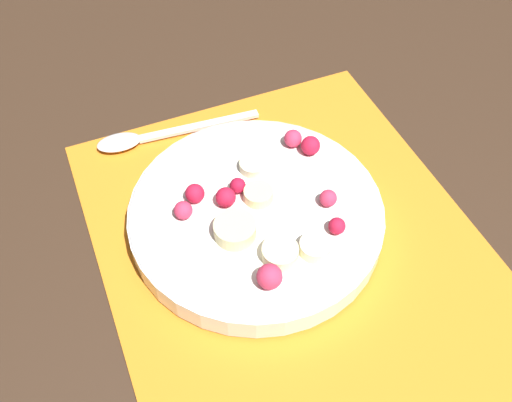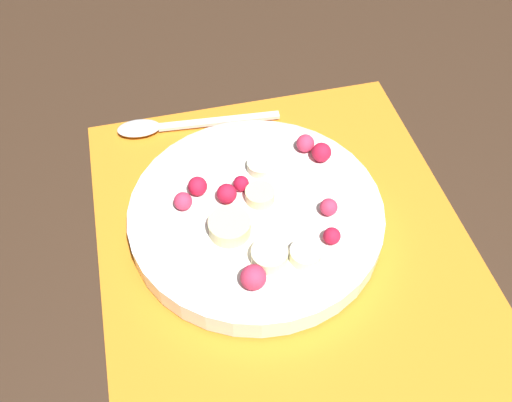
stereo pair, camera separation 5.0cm
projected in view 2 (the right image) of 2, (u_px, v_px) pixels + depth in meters
name	position (u px, v px, depth m)	size (l,w,h in m)	color
ground_plane	(295.00, 274.00, 0.50)	(3.00, 3.00, 0.00)	#382619
placemat	(295.00, 272.00, 0.50)	(0.45, 0.33, 0.01)	orange
fruit_bowl	(256.00, 213.00, 0.51)	(0.23, 0.23, 0.05)	white
spoon	(166.00, 126.00, 0.61)	(0.03, 0.17, 0.01)	silver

